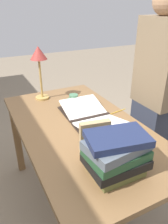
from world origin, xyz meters
TOP-DOWN VIEW (x-y plane):
  - ground_plane at (0.00, 0.00)m, footprint 12.00×12.00m
  - reading_desk at (0.00, 0.00)m, footprint 1.45×0.79m
  - open_book at (0.05, -0.11)m, footprint 0.58×0.34m
  - book_stack_tall at (-0.49, 0.05)m, footprint 0.24×0.31m
  - book_standing_upright at (-0.32, 0.07)m, footprint 0.07×0.17m
  - reading_lamp at (0.57, 0.09)m, footprint 0.14×0.14m
  - coffee_mug at (0.33, -0.10)m, footprint 0.07×0.10m
  - pencil at (0.05, -0.34)m, footprint 0.03×0.17m
  - person_reader at (0.03, -0.68)m, footprint 0.36×0.22m

SIDE VIEW (x-z plane):
  - ground_plane at x=0.00m, z-range 0.00..0.00m
  - reading_desk at x=0.00m, z-range 0.29..1.06m
  - pencil at x=0.05m, z-range 0.77..0.78m
  - open_book at x=0.05m, z-range 0.76..0.83m
  - person_reader at x=0.03m, z-range -0.01..1.63m
  - coffee_mug at x=0.33m, z-range 0.77..0.86m
  - book_standing_upright at x=-0.32m, z-range 0.77..0.98m
  - book_stack_tall at x=-0.49m, z-range 0.78..0.99m
  - reading_lamp at x=0.57m, z-range 0.90..1.35m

